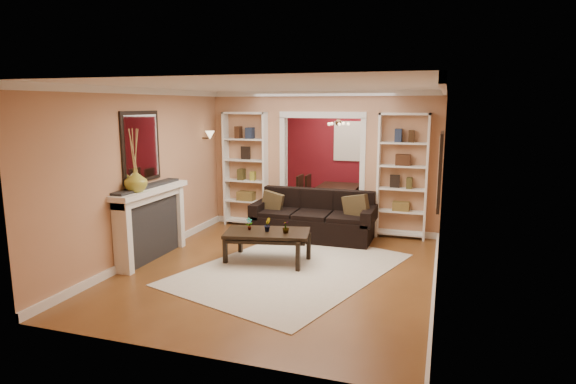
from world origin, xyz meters
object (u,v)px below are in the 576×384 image
(fireplace, at_px, (153,224))
(bookshelf_left, at_px, (246,169))
(bookshelf_right, at_px, (402,176))
(coffee_table, at_px, (267,247))
(sofa, at_px, (313,215))
(dining_table, at_px, (337,200))

(fireplace, bearing_deg, bookshelf_left, 77.95)
(bookshelf_left, xyz_separation_m, bookshelf_right, (3.10, 0.00, 0.00))
(fireplace, bearing_deg, coffee_table, 13.51)
(sofa, xyz_separation_m, dining_table, (-0.05, 2.24, -0.15))
(sofa, xyz_separation_m, fireplace, (-2.12, -1.95, 0.14))
(fireplace, height_order, dining_table, fireplace)
(bookshelf_left, xyz_separation_m, fireplace, (-0.54, -2.53, -0.57))
(bookshelf_left, bearing_deg, bookshelf_right, 0.00)
(bookshelf_right, bearing_deg, fireplace, -145.20)
(coffee_table, relative_size, bookshelf_left, 0.57)
(bookshelf_left, height_order, dining_table, bookshelf_left)
(fireplace, bearing_deg, dining_table, 63.66)
(sofa, height_order, coffee_table, sofa)
(bookshelf_left, relative_size, fireplace, 1.35)
(coffee_table, xyz_separation_m, fireplace, (-1.79, -0.43, 0.33))
(coffee_table, distance_m, bookshelf_right, 2.94)
(sofa, bearing_deg, bookshelf_right, 20.90)
(coffee_table, bearing_deg, bookshelf_left, 108.48)
(bookshelf_left, relative_size, dining_table, 1.39)
(fireplace, relative_size, dining_table, 1.03)
(dining_table, bearing_deg, fireplace, 153.66)
(sofa, bearing_deg, fireplace, -137.40)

